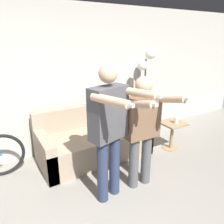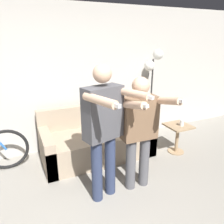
{
  "view_description": "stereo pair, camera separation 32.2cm",
  "coord_description": "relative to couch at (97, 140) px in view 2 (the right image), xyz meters",
  "views": [
    {
      "loc": [
        -1.03,
        -1.3,
        2.03
      ],
      "look_at": [
        0.51,
        1.32,
        0.98
      ],
      "focal_mm": 35.0,
      "sensor_mm": 36.0,
      "label": 1
    },
    {
      "loc": [
        -0.75,
        -1.45,
        2.03
      ],
      "look_at": [
        0.51,
        1.32,
        0.98
      ],
      "focal_mm": 35.0,
      "sensor_mm": 36.0,
      "label": 2
    }
  ],
  "objects": [
    {
      "name": "person_right",
      "position": [
        0.21,
        -1.08,
        0.64
      ],
      "size": [
        0.56,
        0.68,
        1.58
      ],
      "rotation": [
        0.0,
        0.0,
        -0.04
      ],
      "color": "#56565B",
      "rests_on": "ground_plane"
    },
    {
      "name": "floor_lamp",
      "position": [
        1.24,
        0.17,
        1.11
      ],
      "size": [
        0.38,
        0.32,
        1.82
      ],
      "color": "black",
      "rests_on": "ground_plane"
    },
    {
      "name": "cup",
      "position": [
        1.4,
        -0.57,
        0.31
      ],
      "size": [
        0.07,
        0.07,
        0.11
      ],
      "color": "white",
      "rests_on": "side_table"
    },
    {
      "name": "couch",
      "position": [
        0.0,
        0.0,
        0.0
      ],
      "size": [
        1.91,
        0.91,
        0.86
      ],
      "color": "tan",
      "rests_on": "ground_plane"
    },
    {
      "name": "person_left",
      "position": [
        -0.29,
        -1.08,
        0.74
      ],
      "size": [
        0.65,
        0.77,
        1.76
      ],
      "rotation": [
        0.0,
        0.0,
        0.26
      ],
      "color": "#2D3856",
      "rests_on": "ground_plane"
    },
    {
      "name": "side_table",
      "position": [
        1.38,
        -0.52,
        0.1
      ],
      "size": [
        0.42,
        0.42,
        0.54
      ],
      "color": "#A38460",
      "rests_on": "ground_plane"
    },
    {
      "name": "cat",
      "position": [
        0.21,
        0.35,
        0.66
      ],
      "size": [
        0.49,
        0.14,
        0.18
      ],
      "color": "silver",
      "rests_on": "couch"
    },
    {
      "name": "wall_back",
      "position": [
        -0.46,
        0.56,
        1.02
      ],
      "size": [
        10.0,
        0.05,
        2.6
      ],
      "color": "beige",
      "rests_on": "ground_plane"
    }
  ]
}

